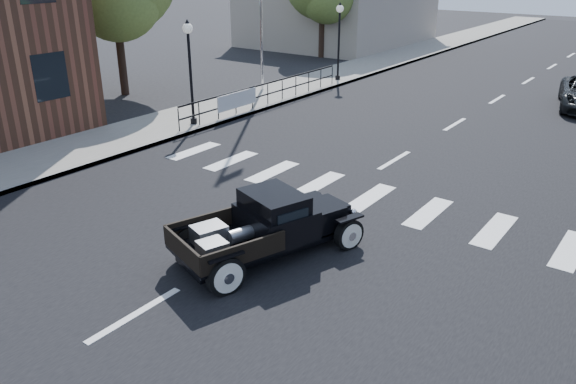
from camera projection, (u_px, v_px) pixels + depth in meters
The scene contains 11 objects.
ground at pixel (247, 249), 11.98m from camera, with size 120.00×120.00×0.00m, color black.
road at pixel (482, 109), 23.13m from camera, with size 14.00×80.00×0.02m, color black.
road_markings at pixel (433, 138), 19.42m from camera, with size 12.00×60.00×0.06m, color silver, non-canonical shape.
sidewalk_left at pixel (311, 82), 27.75m from camera, with size 3.00×80.00×0.15m, color gray.
low_building_left at pixel (339, 7), 40.03m from camera, with size 10.00×12.00×5.00m, color #9E9485.
railing at pixel (268, 92), 23.16m from camera, with size 0.08×10.00×1.00m, color black, non-canonical shape.
banner at pixel (237, 106), 21.70m from camera, with size 0.04×2.20×0.60m, color silver, non-canonical shape.
lamp_post_b at pixel (191, 73), 19.83m from camera, with size 0.36×0.36×3.67m, color black, non-canonical shape.
lamp_post_c at pixel (339, 42), 27.27m from camera, with size 0.36×0.36×3.67m, color black, non-canonical shape.
big_tree_near at pixel (115, 1), 24.02m from camera, with size 5.53×5.53×8.12m, color #50662C, non-canonical shape.
hotrod_pickup at pixel (267, 225), 11.45m from camera, with size 1.90×4.07×1.41m, color black, non-canonical shape.
Camera 1 is at (6.99, -8.00, 5.75)m, focal length 35.00 mm.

